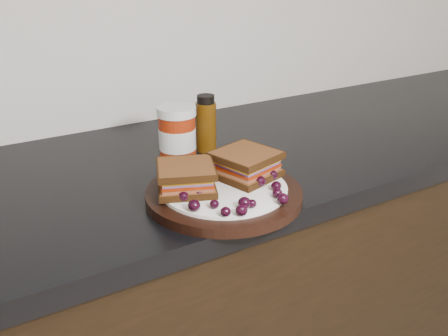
% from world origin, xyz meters
% --- Properties ---
extents(countertop, '(3.98, 0.60, 0.04)m').
position_xyz_m(countertop, '(0.00, 1.70, 0.88)').
color(countertop, black).
rests_on(countertop, base_cabinets).
extents(plate, '(0.28, 0.28, 0.02)m').
position_xyz_m(plate, '(0.05, 1.51, 0.91)').
color(plate, black).
rests_on(plate, countertop).
extents(sandwich_left, '(0.13, 0.13, 0.05)m').
position_xyz_m(sandwich_left, '(-0.01, 1.53, 0.95)').
color(sandwich_left, brown).
rests_on(sandwich_left, plate).
extents(sandwich_right, '(0.13, 0.13, 0.05)m').
position_xyz_m(sandwich_right, '(0.11, 1.52, 0.95)').
color(sandwich_right, brown).
rests_on(sandwich_right, plate).
extents(grape_0, '(0.02, 0.02, 0.02)m').
position_xyz_m(grape_0, '(-0.03, 1.45, 0.93)').
color(grape_0, black).
rests_on(grape_0, plate).
extents(grape_1, '(0.02, 0.02, 0.01)m').
position_xyz_m(grape_1, '(-0.00, 1.44, 0.93)').
color(grape_1, black).
rests_on(grape_1, plate).
extents(grape_2, '(0.02, 0.02, 0.02)m').
position_xyz_m(grape_2, '(-0.00, 1.41, 0.93)').
color(grape_2, black).
rests_on(grape_2, plate).
extents(grape_3, '(0.02, 0.02, 0.02)m').
position_xyz_m(grape_3, '(0.02, 1.40, 0.93)').
color(grape_3, black).
rests_on(grape_3, plate).
extents(grape_4, '(0.02, 0.02, 0.02)m').
position_xyz_m(grape_4, '(0.04, 1.42, 0.93)').
color(grape_4, black).
rests_on(grape_4, plate).
extents(grape_5, '(0.02, 0.02, 0.01)m').
position_xyz_m(grape_5, '(0.05, 1.41, 0.93)').
color(grape_5, black).
rests_on(grape_5, plate).
extents(grape_6, '(0.02, 0.02, 0.02)m').
position_xyz_m(grape_6, '(0.10, 1.40, 0.93)').
color(grape_6, black).
rests_on(grape_6, plate).
extents(grape_7, '(0.02, 0.02, 0.02)m').
position_xyz_m(grape_7, '(0.11, 1.42, 0.93)').
color(grape_7, black).
rests_on(grape_7, plate).
extents(grape_8, '(0.02, 0.02, 0.02)m').
position_xyz_m(grape_8, '(0.12, 1.44, 0.93)').
color(grape_8, black).
rests_on(grape_8, plate).
extents(grape_9, '(0.02, 0.02, 0.02)m').
position_xyz_m(grape_9, '(0.11, 1.47, 0.93)').
color(grape_9, black).
rests_on(grape_9, plate).
extents(grape_10, '(0.02, 0.02, 0.02)m').
position_xyz_m(grape_10, '(0.15, 1.49, 0.93)').
color(grape_10, black).
rests_on(grape_10, plate).
extents(grape_11, '(0.02, 0.02, 0.01)m').
position_xyz_m(grape_11, '(0.12, 1.51, 0.93)').
color(grape_11, black).
rests_on(grape_11, plate).
extents(grape_12, '(0.02, 0.02, 0.02)m').
position_xyz_m(grape_12, '(0.12, 1.52, 0.93)').
color(grape_12, black).
rests_on(grape_12, plate).
extents(grape_13, '(0.02, 0.02, 0.02)m').
position_xyz_m(grape_13, '(0.11, 1.56, 0.93)').
color(grape_13, black).
rests_on(grape_13, plate).
extents(grape_14, '(0.02, 0.02, 0.01)m').
position_xyz_m(grape_14, '(-0.01, 1.56, 0.93)').
color(grape_14, black).
rests_on(grape_14, plate).
extents(grape_15, '(0.02, 0.02, 0.02)m').
position_xyz_m(grape_15, '(0.01, 1.53, 0.93)').
color(grape_15, black).
rests_on(grape_15, plate).
extents(grape_16, '(0.02, 0.02, 0.02)m').
position_xyz_m(grape_16, '(-0.03, 1.52, 0.93)').
color(grape_16, black).
rests_on(grape_16, plate).
extents(grape_17, '(0.02, 0.02, 0.02)m').
position_xyz_m(grape_17, '(-0.03, 1.49, 0.93)').
color(grape_17, black).
rests_on(grape_17, plate).
extents(grape_18, '(0.02, 0.02, 0.02)m').
position_xyz_m(grape_18, '(-0.02, 1.55, 0.93)').
color(grape_18, black).
rests_on(grape_18, plate).
extents(grape_19, '(0.02, 0.02, 0.02)m').
position_xyz_m(grape_19, '(-0.01, 1.54, 0.93)').
color(grape_19, black).
rests_on(grape_19, plate).
extents(grape_20, '(0.02, 0.02, 0.02)m').
position_xyz_m(grape_20, '(-0.01, 1.49, 0.93)').
color(grape_20, black).
rests_on(grape_20, plate).
extents(condiment_jar, '(0.08, 0.08, 0.12)m').
position_xyz_m(condiment_jar, '(0.06, 1.71, 0.96)').
color(condiment_jar, maroon).
rests_on(condiment_jar, countertop).
extents(oil_bottle, '(0.06, 0.06, 0.13)m').
position_xyz_m(oil_bottle, '(0.15, 1.73, 0.96)').
color(oil_bottle, '#4C2C07').
rests_on(oil_bottle, countertop).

